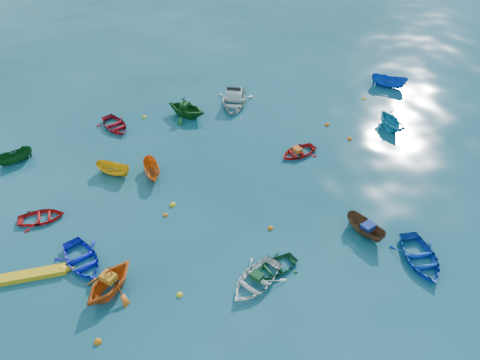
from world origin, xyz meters
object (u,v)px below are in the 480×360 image
object	(u,v)px
dinghy_white_near	(255,283)
dinghy_blue_se	(419,261)
motorboat_white	(234,104)
kayak_yellow	(34,276)
dinghy_blue_sw	(83,263)

from	to	relation	value
dinghy_white_near	dinghy_blue_se	bearing A→B (deg)	48.74
dinghy_blue_se	motorboat_white	world-z (taller)	motorboat_white
dinghy_white_near	kayak_yellow	size ratio (longest dim) A/B	0.83
dinghy_white_near	dinghy_blue_se	distance (m)	9.18
kayak_yellow	motorboat_white	bearing A→B (deg)	-44.57
dinghy_blue_sw	dinghy_white_near	bearing A→B (deg)	-44.97
kayak_yellow	dinghy_blue_se	bearing A→B (deg)	-100.76
dinghy_blue_se	dinghy_blue_sw	bearing A→B (deg)	171.82
dinghy_blue_sw	motorboat_white	world-z (taller)	motorboat_white
dinghy_white_near	dinghy_blue_se	size ratio (longest dim) A/B	0.95
dinghy_blue_se	kayak_yellow	bearing A→B (deg)	174.33
dinghy_white_near	motorboat_white	distance (m)	18.04
dinghy_blue_se	motorboat_white	distance (m)	19.49
motorboat_white	dinghy_blue_sw	bearing A→B (deg)	-109.17
dinghy_blue_se	dinghy_white_near	bearing A→B (deg)	-179.25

